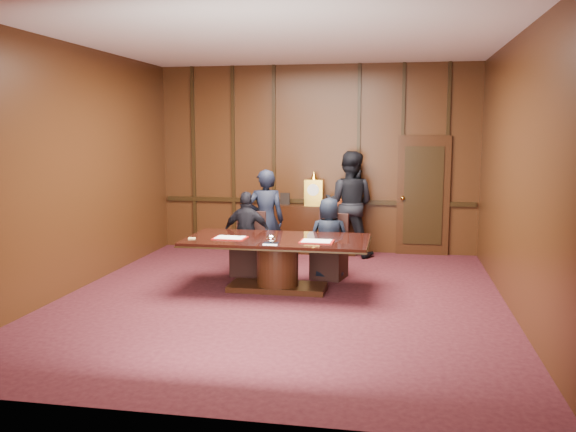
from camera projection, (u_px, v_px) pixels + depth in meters
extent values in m
plane|color=black|center=(281.00, 299.00, 8.32)|extent=(7.00, 7.00, 0.00)
plane|color=silver|center=(280.00, 35.00, 7.83)|extent=(7.00, 7.00, 0.00)
cube|color=black|center=(316.00, 159.00, 11.48)|extent=(6.00, 0.04, 3.50)
cube|color=black|center=(193.00, 202.00, 4.66)|extent=(6.00, 0.04, 3.50)
cube|color=black|center=(72.00, 169.00, 8.60)|extent=(0.04, 7.00, 3.50)
cube|color=black|center=(518.00, 174.00, 7.54)|extent=(0.04, 7.00, 3.50)
cube|color=black|center=(315.00, 201.00, 11.56)|extent=(5.90, 0.05, 0.08)
cube|color=black|center=(423.00, 196.00, 11.18)|extent=(0.95, 0.06, 2.20)
sphere|color=gold|center=(403.00, 198.00, 11.18)|extent=(0.08, 0.08, 0.08)
cube|color=black|center=(314.00, 229.00, 11.43)|extent=(1.60, 0.45, 0.90)
cube|color=black|center=(277.00, 250.00, 11.61)|extent=(0.12, 0.40, 0.06)
cube|color=black|center=(351.00, 252.00, 11.36)|extent=(0.12, 0.40, 0.06)
cube|color=gold|center=(314.00, 192.00, 11.33)|extent=(0.34, 0.18, 0.48)
cylinder|color=white|center=(313.00, 190.00, 11.23)|extent=(0.22, 0.03, 0.22)
cone|color=gold|center=(314.00, 175.00, 11.29)|extent=(0.14, 0.14, 0.16)
cube|color=black|center=(285.00, 199.00, 11.47)|extent=(0.18, 0.04, 0.22)
cube|color=#D84419|center=(341.00, 203.00, 11.29)|extent=(0.22, 0.12, 0.12)
cube|color=black|center=(278.00, 287.00, 8.81)|extent=(1.40, 0.60, 0.08)
cylinder|color=black|center=(278.00, 263.00, 8.76)|extent=(0.60, 0.60, 0.62)
cube|color=black|center=(277.00, 242.00, 8.72)|extent=(2.62, 1.32, 0.02)
cube|color=black|center=(277.00, 240.00, 8.71)|extent=(2.60, 1.30, 0.06)
cube|color=maroon|center=(230.00, 238.00, 8.69)|extent=(0.47, 0.34, 0.01)
cube|color=white|center=(230.00, 237.00, 8.68)|extent=(0.41, 0.29, 0.01)
cube|color=maroon|center=(317.00, 242.00, 8.41)|extent=(0.47, 0.34, 0.01)
cube|color=white|center=(317.00, 241.00, 8.41)|extent=(0.41, 0.29, 0.01)
cube|color=white|center=(271.00, 243.00, 8.27)|extent=(0.20, 0.14, 0.01)
ellipsoid|color=white|center=(271.00, 239.00, 8.26)|extent=(0.13, 0.13, 0.10)
cube|color=#FFD77C|center=(192.00, 238.00, 8.65)|extent=(0.11, 0.09, 0.01)
cube|color=black|center=(248.00, 260.00, 9.73)|extent=(0.49, 0.49, 0.46)
cube|color=black|center=(251.00, 228.00, 9.86)|extent=(0.48, 0.07, 0.55)
cylinder|color=black|center=(233.00, 270.00, 9.58)|extent=(0.04, 0.04, 0.23)
cylinder|color=black|center=(263.00, 265.00, 9.90)|extent=(0.04, 0.04, 0.23)
cube|color=black|center=(329.00, 263.00, 9.50)|extent=(0.58, 0.58, 0.46)
cube|color=black|center=(334.00, 230.00, 9.62)|extent=(0.48, 0.17, 0.55)
cylinder|color=black|center=(315.00, 273.00, 9.35)|extent=(0.04, 0.04, 0.23)
cylinder|color=black|center=(343.00, 268.00, 9.67)|extent=(0.04, 0.04, 0.23)
imported|color=black|center=(247.00, 234.00, 9.62)|extent=(0.79, 0.35, 1.34)
imported|color=black|center=(329.00, 238.00, 9.39)|extent=(0.68, 0.50, 1.27)
imported|color=black|center=(266.00, 220.00, 9.94)|extent=(0.67, 0.51, 1.67)
imported|color=black|center=(349.00, 204.00, 11.08)|extent=(1.03, 0.86, 1.92)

